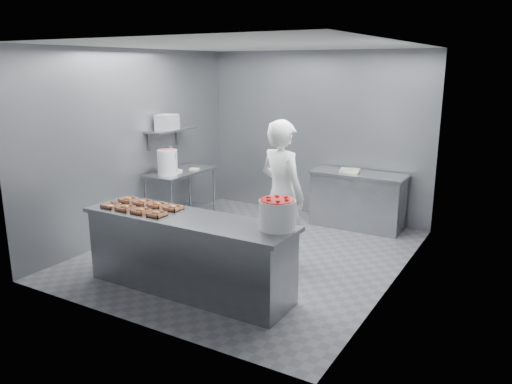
{
  "coord_description": "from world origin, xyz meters",
  "views": [
    {
      "loc": [
        3.38,
        -5.61,
        2.56
      ],
      "look_at": [
        0.23,
        -0.2,
        0.96
      ],
      "focal_mm": 35.0,
      "sensor_mm": 36.0,
      "label": 1
    }
  ],
  "objects_px": {
    "tray_1": "(126,208)",
    "strawberry_tub": "(277,213)",
    "back_counter": "(358,200)",
    "worker": "(282,195)",
    "service_counter": "(188,254)",
    "tray_4": "(128,200)",
    "tray_5": "(143,202)",
    "tray_2": "(141,211)",
    "tray_7": "(173,208)",
    "tray_0": "(111,205)",
    "tray_6": "(158,205)",
    "appliance": "(167,122)",
    "prep_table": "(181,189)",
    "glaze_bucket": "(167,162)",
    "tray_3": "(157,214)"
  },
  "relations": [
    {
      "from": "worker",
      "to": "back_counter",
      "type": "bearing_deg",
      "value": -79.59
    },
    {
      "from": "tray_2",
      "to": "tray_3",
      "type": "distance_m",
      "value": 0.24
    },
    {
      "from": "prep_table",
      "to": "back_counter",
      "type": "height_order",
      "value": "same"
    },
    {
      "from": "service_counter",
      "to": "tray_5",
      "type": "xyz_separation_m",
      "value": [
        -0.8,
        0.15,
        0.47
      ]
    },
    {
      "from": "tray_7",
      "to": "tray_5",
      "type": "bearing_deg",
      "value": 180.0
    },
    {
      "from": "worker",
      "to": "glaze_bucket",
      "type": "relative_size",
      "value": 4.04
    },
    {
      "from": "appliance",
      "to": "back_counter",
      "type": "bearing_deg",
      "value": 17.87
    },
    {
      "from": "tray_0",
      "to": "worker",
      "type": "bearing_deg",
      "value": 39.37
    },
    {
      "from": "back_counter",
      "to": "tray_0",
      "type": "distance_m",
      "value": 3.94
    },
    {
      "from": "tray_1",
      "to": "glaze_bucket",
      "type": "relative_size",
      "value": 0.39
    },
    {
      "from": "service_counter",
      "to": "tray_0",
      "type": "bearing_deg",
      "value": -171.96
    },
    {
      "from": "tray_7",
      "to": "service_counter",
      "type": "bearing_deg",
      "value": -24.77
    },
    {
      "from": "back_counter",
      "to": "worker",
      "type": "bearing_deg",
      "value": -98.52
    },
    {
      "from": "tray_1",
      "to": "appliance",
      "type": "xyz_separation_m",
      "value": [
        -1.02,
        2.02,
        0.76
      ]
    },
    {
      "from": "tray_6",
      "to": "strawberry_tub",
      "type": "height_order",
      "value": "strawberry_tub"
    },
    {
      "from": "tray_2",
      "to": "tray_7",
      "type": "xyz_separation_m",
      "value": [
        0.24,
        0.29,
        0.0
      ]
    },
    {
      "from": "tray_1",
      "to": "strawberry_tub",
      "type": "bearing_deg",
      "value": 8.45
    },
    {
      "from": "tray_0",
      "to": "tray_4",
      "type": "height_order",
      "value": "tray_4"
    },
    {
      "from": "glaze_bucket",
      "to": "tray_3",
      "type": "bearing_deg",
      "value": -53.31
    },
    {
      "from": "strawberry_tub",
      "to": "appliance",
      "type": "distance_m",
      "value": 3.44
    },
    {
      "from": "worker",
      "to": "tray_7",
      "type": "bearing_deg",
      "value": 67.86
    },
    {
      "from": "tray_3",
      "to": "tray_7",
      "type": "xyz_separation_m",
      "value": [
        0.0,
        0.29,
        0.0
      ]
    },
    {
      "from": "tray_0",
      "to": "appliance",
      "type": "bearing_deg",
      "value": 111.3
    },
    {
      "from": "back_counter",
      "to": "tray_1",
      "type": "bearing_deg",
      "value": -116.54
    },
    {
      "from": "tray_7",
      "to": "worker",
      "type": "distance_m",
      "value": 1.38
    },
    {
      "from": "prep_table",
      "to": "tray_4",
      "type": "distance_m",
      "value": 1.93
    },
    {
      "from": "tray_3",
      "to": "strawberry_tub",
      "type": "relative_size",
      "value": 0.49
    },
    {
      "from": "strawberry_tub",
      "to": "appliance",
      "type": "relative_size",
      "value": 1.22
    },
    {
      "from": "service_counter",
      "to": "appliance",
      "type": "bearing_deg",
      "value": 134.2
    },
    {
      "from": "back_counter",
      "to": "strawberry_tub",
      "type": "height_order",
      "value": "strawberry_tub"
    },
    {
      "from": "back_counter",
      "to": "tray_6",
      "type": "height_order",
      "value": "tray_6"
    },
    {
      "from": "service_counter",
      "to": "tray_4",
      "type": "distance_m",
      "value": 1.15
    },
    {
      "from": "service_counter",
      "to": "tray_1",
      "type": "relative_size",
      "value": 13.88
    },
    {
      "from": "tray_5",
      "to": "worker",
      "type": "relative_size",
      "value": 0.1
    },
    {
      "from": "service_counter",
      "to": "appliance",
      "type": "xyz_separation_m",
      "value": [
        -1.82,
        1.87,
        1.23
      ]
    },
    {
      "from": "tray_2",
      "to": "tray_5",
      "type": "xyz_separation_m",
      "value": [
        -0.24,
        0.29,
        0.0
      ]
    },
    {
      "from": "tray_2",
      "to": "tray_3",
      "type": "xyz_separation_m",
      "value": [
        0.24,
        0.0,
        0.0
      ]
    },
    {
      "from": "service_counter",
      "to": "tray_4",
      "type": "height_order",
      "value": "tray_4"
    },
    {
      "from": "tray_0",
      "to": "appliance",
      "type": "xyz_separation_m",
      "value": [
        -0.79,
        2.02,
        0.76
      ]
    },
    {
      "from": "service_counter",
      "to": "glaze_bucket",
      "type": "distance_m",
      "value": 2.38
    },
    {
      "from": "strawberry_tub",
      "to": "back_counter",
      "type": "bearing_deg",
      "value": 93.3
    },
    {
      "from": "glaze_bucket",
      "to": "tray_0",
      "type": "bearing_deg",
      "value": -71.38
    },
    {
      "from": "tray_5",
      "to": "prep_table",
      "type": "bearing_deg",
      "value": 115.32
    },
    {
      "from": "service_counter",
      "to": "tray_4",
      "type": "bearing_deg",
      "value": 171.98
    },
    {
      "from": "service_counter",
      "to": "tray_3",
      "type": "xyz_separation_m",
      "value": [
        -0.32,
        -0.15,
        0.47
      ]
    },
    {
      "from": "tray_5",
      "to": "appliance",
      "type": "relative_size",
      "value": 0.59
    },
    {
      "from": "prep_table",
      "to": "tray_0",
      "type": "distance_m",
      "value": 2.21
    },
    {
      "from": "tray_0",
      "to": "glaze_bucket",
      "type": "bearing_deg",
      "value": 108.62
    },
    {
      "from": "tray_4",
      "to": "strawberry_tub",
      "type": "xyz_separation_m",
      "value": [
        2.12,
        -0.01,
        0.15
      ]
    },
    {
      "from": "tray_1",
      "to": "prep_table",
      "type": "bearing_deg",
      "value": 112.16
    }
  ]
}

